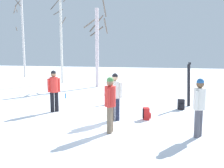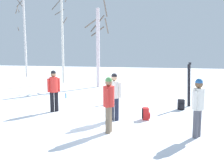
# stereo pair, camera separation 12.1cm
# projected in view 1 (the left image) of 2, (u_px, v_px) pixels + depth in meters

# --- Properties ---
(ground_plane) EXTENTS (60.00, 60.00, 0.00)m
(ground_plane) POSITION_uv_depth(u_px,v_px,m) (84.00, 121.00, 8.52)
(ground_plane) COLOR white
(person_0) EXTENTS (0.34, 0.52, 1.72)m
(person_0) POSITION_uv_depth(u_px,v_px,m) (110.00, 101.00, 7.23)
(person_0) COLOR #72604C
(person_0) RESTS_ON ground_plane
(person_1) EXTENTS (0.34, 0.46, 1.72)m
(person_1) POSITION_uv_depth(u_px,v_px,m) (199.00, 104.00, 6.86)
(person_1) COLOR #4C4C56
(person_1) RESTS_ON ground_plane
(person_2) EXTENTS (0.43, 0.35, 1.72)m
(person_2) POSITION_uv_depth(u_px,v_px,m) (54.00, 88.00, 9.78)
(person_2) COLOR black
(person_2) RESTS_ON ground_plane
(person_3) EXTENTS (0.52, 0.34, 1.72)m
(person_3) POSITION_uv_depth(u_px,v_px,m) (115.00, 94.00, 8.54)
(person_3) COLOR #1E2338
(person_3) RESTS_ON ground_plane
(dog) EXTENTS (0.78, 0.53, 0.57)m
(dog) POSITION_uv_depth(u_px,v_px,m) (112.00, 96.00, 11.33)
(dog) COLOR brown
(dog) RESTS_ON ground_plane
(ski_pair_planted_0) EXTENTS (0.20, 0.03, 2.00)m
(ski_pair_planted_0) POSITION_uv_depth(u_px,v_px,m) (189.00, 85.00, 10.81)
(ski_pair_planted_0) COLOR black
(ski_pair_planted_0) RESTS_ON ground_plane
(backpack_0) EXTENTS (0.32, 0.30, 0.44)m
(backpack_0) POSITION_uv_depth(u_px,v_px,m) (146.00, 114.00, 8.73)
(backpack_0) COLOR red
(backpack_0) RESTS_ON ground_plane
(backpack_1) EXTENTS (0.30, 0.32, 0.44)m
(backpack_1) POSITION_uv_depth(u_px,v_px,m) (181.00, 104.00, 10.28)
(backpack_1) COLOR black
(backpack_1) RESTS_ON ground_plane
(water_bottle_0) EXTENTS (0.06, 0.06, 0.27)m
(water_bottle_0) POSITION_uv_depth(u_px,v_px,m) (65.00, 96.00, 12.76)
(water_bottle_0) COLOR #1E72BF
(water_bottle_0) RESTS_ON ground_plane
(water_bottle_1) EXTENTS (0.07, 0.07, 0.21)m
(water_bottle_1) POSITION_uv_depth(u_px,v_px,m) (108.00, 112.00, 9.41)
(water_bottle_1) COLOR red
(water_bottle_1) RESTS_ON ground_plane
(birch_tree_0) EXTENTS (1.09, 1.39, 7.62)m
(birch_tree_0) POSITION_uv_depth(u_px,v_px,m) (23.00, 36.00, 23.17)
(birch_tree_0) COLOR silver
(birch_tree_0) RESTS_ON ground_plane
(birch_tree_1) EXTENTS (1.60, 1.06, 7.16)m
(birch_tree_1) POSITION_uv_depth(u_px,v_px,m) (61.00, 35.00, 18.61)
(birch_tree_1) COLOR silver
(birch_tree_1) RESTS_ON ground_plane
(birch_tree_2) EXTENTS (1.56, 1.40, 6.05)m
(birch_tree_2) POSITION_uv_depth(u_px,v_px,m) (97.00, 45.00, 16.59)
(birch_tree_2) COLOR silver
(birch_tree_2) RESTS_ON ground_plane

